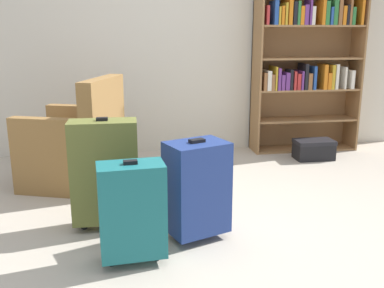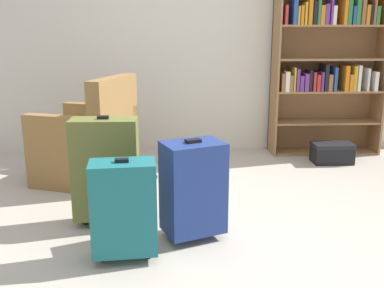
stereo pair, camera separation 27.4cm
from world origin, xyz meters
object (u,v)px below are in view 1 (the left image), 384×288
Objects in this scene: mug at (139,179)px; suitcase_navy_blue at (197,187)px; suitcase_teal at (132,210)px; suitcase_olive at (105,172)px; armchair at (77,147)px; storage_box at (314,149)px; bookshelf at (306,54)px.

mug is 1.13m from suitcase_navy_blue.
suitcase_navy_blue reaches higher than suitcase_teal.
suitcase_olive is 0.52m from suitcase_teal.
armchair is 0.58m from mug.
suitcase_olive is at bearing 156.84° from suitcase_navy_blue.
storage_box is (1.78, 0.49, 0.06)m from mug.
armchair reaches higher than mug.
mug is 0.16× the size of suitcase_olive.
storage_box is 0.65× the size of suitcase_teal.
armchair reaches higher than suitcase_teal.
storage_box is 0.53× the size of suitcase_olive.
bookshelf is 2.74m from suitcase_olive.
bookshelf is 3.27× the size of suitcase_teal.
suitcase_olive reaches higher than suitcase_teal.
armchair reaches higher than suitcase_olive.
suitcase_olive is at bearing -106.67° from mug.
bookshelf is 2.25m from mug.
suitcase_teal reaches higher than mug.
mug is at bearing -12.08° from armchair.
storage_box is at bearing 9.41° from armchair.
bookshelf reaches higher than suitcase_navy_blue.
armchair is 0.95m from suitcase_olive.
bookshelf is at bearing 18.83° from armchair.
suitcase_navy_blue is 0.86× the size of suitcase_olive.
bookshelf is 2.64× the size of suitcase_olive.
armchair reaches higher than suitcase_navy_blue.
suitcase_teal is (-1.89, -2.19, -0.72)m from bookshelf.
armchair reaches higher than storage_box.
bookshelf is 5.01× the size of storage_box.
bookshelf is 2.55m from armchair.
suitcase_olive is (-2.02, -1.29, 0.28)m from storage_box.
suitcase_navy_blue is at bearing -133.61° from storage_box.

